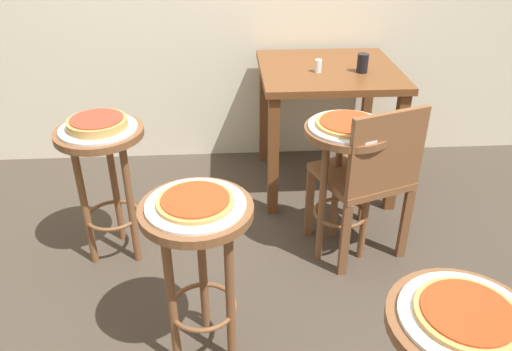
% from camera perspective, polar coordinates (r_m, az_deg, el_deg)
% --- Properties ---
extents(ground_plane, '(6.00, 6.00, 0.00)m').
position_cam_1_polar(ground_plane, '(2.42, -3.12, -15.16)').
color(ground_plane, '#42382D').
extents(serving_plate_foreground, '(0.36, 0.36, 0.01)m').
position_cam_1_polar(serving_plate_foreground, '(1.48, 22.60, -14.58)').
color(serving_plate_foreground, silver).
rests_on(serving_plate_foreground, stool_foreground).
extents(pizza_foreground, '(0.28, 0.28, 0.02)m').
position_cam_1_polar(pizza_foreground, '(1.47, 22.73, -14.13)').
color(pizza_foreground, tan).
rests_on(pizza_foreground, serving_plate_foreground).
extents(stool_middle, '(0.42, 0.42, 0.72)m').
position_cam_1_polar(stool_middle, '(1.92, -6.47, -7.98)').
color(stool_middle, brown).
rests_on(stool_middle, ground_plane).
extents(serving_plate_middle, '(0.36, 0.36, 0.01)m').
position_cam_1_polar(serving_plate_middle, '(1.81, -6.80, -3.30)').
color(serving_plate_middle, white).
rests_on(serving_plate_middle, stool_middle).
extents(pizza_middle, '(0.28, 0.28, 0.02)m').
position_cam_1_polar(pizza_middle, '(1.80, -6.83, -2.87)').
color(pizza_middle, tan).
rests_on(pizza_middle, serving_plate_middle).
extents(stool_leftside, '(0.42, 0.42, 0.72)m').
position_cam_1_polar(stool_leftside, '(2.51, 9.99, 1.56)').
color(stool_leftside, brown).
rests_on(stool_leftside, ground_plane).
extents(serving_plate_leftside, '(0.38, 0.38, 0.01)m').
position_cam_1_polar(serving_plate_leftside, '(2.43, 10.37, 5.46)').
color(serving_plate_leftside, silver).
rests_on(serving_plate_leftside, stool_leftside).
extents(pizza_leftside, '(0.31, 0.31, 0.02)m').
position_cam_1_polar(pizza_leftside, '(2.42, 10.41, 5.80)').
color(pizza_leftside, tan).
rests_on(pizza_leftside, serving_plate_leftside).
extents(stool_rear, '(0.42, 0.42, 0.72)m').
position_cam_1_polar(stool_rear, '(2.56, -16.71, 1.27)').
color(stool_rear, brown).
rests_on(stool_rear, ground_plane).
extents(serving_plate_rear, '(0.36, 0.36, 0.01)m').
position_cam_1_polar(serving_plate_rear, '(2.48, -17.33, 5.08)').
color(serving_plate_rear, silver).
rests_on(serving_plate_rear, stool_rear).
extents(pizza_rear, '(0.28, 0.28, 0.05)m').
position_cam_1_polar(pizza_rear, '(2.47, -17.43, 5.67)').
color(pizza_rear, tan).
rests_on(pizza_rear, serving_plate_rear).
extents(dining_table, '(0.81, 0.78, 0.78)m').
position_cam_1_polar(dining_table, '(3.13, 8.05, 9.58)').
color(dining_table, brown).
rests_on(dining_table, ground_plane).
extents(cup_near_edge, '(0.06, 0.06, 0.11)m').
position_cam_1_polar(cup_near_edge, '(3.02, 11.90, 12.27)').
color(cup_near_edge, black).
rests_on(cup_near_edge, dining_table).
extents(condiment_shaker, '(0.04, 0.04, 0.07)m').
position_cam_1_polar(condiment_shaker, '(2.98, 7.01, 12.14)').
color(condiment_shaker, white).
rests_on(condiment_shaker, dining_table).
extents(wooden_chair, '(0.51, 0.51, 0.85)m').
position_cam_1_polar(wooden_chair, '(2.56, 12.53, -0.05)').
color(wooden_chair, brown).
rests_on(wooden_chair, ground_plane).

